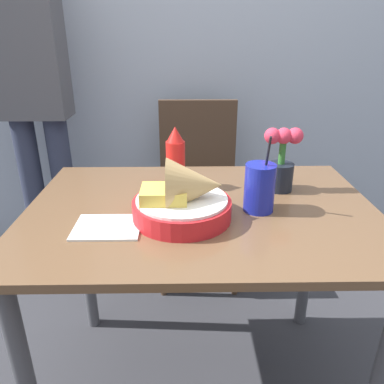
{
  "coord_description": "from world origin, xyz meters",
  "views": [
    {
      "loc": [
        -0.05,
        -1.03,
        1.23
      ],
      "look_at": [
        -0.03,
        -0.02,
        0.8
      ],
      "focal_mm": 35.0,
      "sensor_mm": 36.0,
      "label": 1
    }
  ],
  "objects_px": {
    "drink_cup": "(259,189)",
    "ketchup_bottle": "(176,159)",
    "person_standing": "(31,81)",
    "flower_vase": "(281,161)",
    "chair_far_window": "(198,175)",
    "food_basket": "(186,198)"
  },
  "relations": [
    {
      "from": "food_basket",
      "to": "chair_far_window",
      "type": "bearing_deg",
      "value": 85.8
    },
    {
      "from": "ketchup_bottle",
      "to": "flower_vase",
      "type": "relative_size",
      "value": 0.99
    },
    {
      "from": "ketchup_bottle",
      "to": "person_standing",
      "type": "xyz_separation_m",
      "value": [
        -0.68,
        0.61,
        0.18
      ]
    },
    {
      "from": "chair_far_window",
      "to": "person_standing",
      "type": "relative_size",
      "value": 0.52
    },
    {
      "from": "flower_vase",
      "to": "person_standing",
      "type": "relative_size",
      "value": 0.12
    },
    {
      "from": "chair_far_window",
      "to": "food_basket",
      "type": "distance_m",
      "value": 0.91
    },
    {
      "from": "chair_far_window",
      "to": "food_basket",
      "type": "relative_size",
      "value": 3.25
    },
    {
      "from": "food_basket",
      "to": "drink_cup",
      "type": "relative_size",
      "value": 1.2
    },
    {
      "from": "ketchup_bottle",
      "to": "drink_cup",
      "type": "relative_size",
      "value": 0.9
    },
    {
      "from": "drink_cup",
      "to": "ketchup_bottle",
      "type": "bearing_deg",
      "value": 143.33
    },
    {
      "from": "drink_cup",
      "to": "flower_vase",
      "type": "bearing_deg",
      "value": 57.74
    },
    {
      "from": "ketchup_bottle",
      "to": "person_standing",
      "type": "distance_m",
      "value": 0.93
    },
    {
      "from": "chair_far_window",
      "to": "ketchup_bottle",
      "type": "height_order",
      "value": "ketchup_bottle"
    },
    {
      "from": "person_standing",
      "to": "flower_vase",
      "type": "bearing_deg",
      "value": -31.83
    },
    {
      "from": "chair_far_window",
      "to": "ketchup_bottle",
      "type": "distance_m",
      "value": 0.7
    },
    {
      "from": "drink_cup",
      "to": "food_basket",
      "type": "bearing_deg",
      "value": -166.92
    },
    {
      "from": "ketchup_bottle",
      "to": "drink_cup",
      "type": "distance_m",
      "value": 0.31
    },
    {
      "from": "drink_cup",
      "to": "flower_vase",
      "type": "height_order",
      "value": "drink_cup"
    },
    {
      "from": "food_basket",
      "to": "person_standing",
      "type": "height_order",
      "value": "person_standing"
    },
    {
      "from": "ketchup_bottle",
      "to": "flower_vase",
      "type": "height_order",
      "value": "flower_vase"
    },
    {
      "from": "drink_cup",
      "to": "flower_vase",
      "type": "distance_m",
      "value": 0.19
    },
    {
      "from": "ketchup_bottle",
      "to": "drink_cup",
      "type": "bearing_deg",
      "value": -36.67
    }
  ]
}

